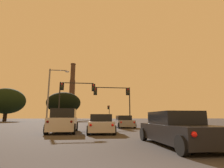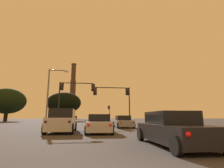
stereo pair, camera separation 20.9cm
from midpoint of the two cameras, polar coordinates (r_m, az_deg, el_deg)
suv_left_lane_second at (r=15.02m, az=-15.50°, el=-11.57°), size 2.17×4.93×1.86m
sedan_center_lane_second at (r=14.19m, az=-3.77°, el=-12.92°), size 2.19×4.78×1.43m
sedan_right_lane_front at (r=21.77m, az=3.93°, el=-12.24°), size 2.07×4.74×1.43m
sedan_right_lane_third at (r=8.15m, az=19.98°, el=-13.75°), size 2.00×4.71×1.43m
traffic_light_overhead_right at (r=29.03m, az=2.00°, el=-3.84°), size 6.21×0.50×6.19m
traffic_light_far_right at (r=58.93m, az=-0.82°, el=-8.74°), size 0.78×0.50×5.26m
traffic_light_overhead_left at (r=28.63m, az=-13.02°, el=-2.61°), size 5.79×0.50×6.78m
street_lamp at (r=24.03m, az=-18.96°, el=-2.01°), size 2.64×0.36×7.54m
smokestack at (r=134.37m, az=-12.72°, el=-4.08°), size 7.66×7.66×42.44m
treeline_right_mid at (r=69.33m, az=-15.30°, el=-5.98°), size 12.75×11.48×10.80m
treeline_center_left at (r=68.48m, az=-30.92°, el=-4.80°), size 11.88×10.69×10.95m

